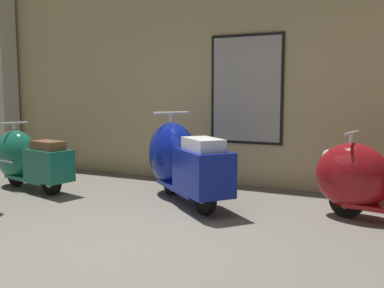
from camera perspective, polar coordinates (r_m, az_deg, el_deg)
name	(u,v)px	position (r m, az deg, el deg)	size (l,w,h in m)	color
ground_plane	(108,251)	(4.02, -10.91, -13.58)	(60.00, 60.00, 0.00)	slate
showroom_back_wall	(226,52)	(6.72, 4.51, 11.90)	(18.00, 0.63, 4.00)	#CCB784
scooter_0	(26,159)	(6.73, -20.99, -1.82)	(1.63, 0.79, 0.96)	black
scooter_1	(181,160)	(5.62, -1.51, -2.16)	(1.75, 1.61, 1.14)	black
scooter_2	(377,182)	(5.05, 23.08, -4.60)	(1.64, 0.77, 0.97)	black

